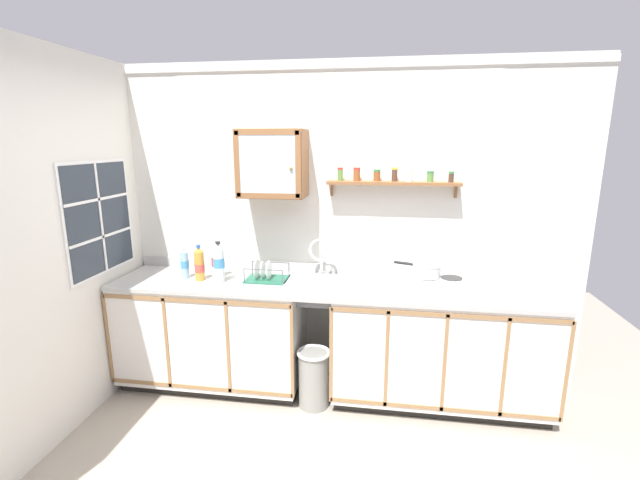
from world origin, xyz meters
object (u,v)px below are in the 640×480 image
Objects in this scene: bottle_water_blue_1 at (185,264)px; dish_rack at (266,275)px; wall_cabinet at (272,163)px; bottle_opaque_white_0 at (216,260)px; hot_plate_stove at (439,284)px; bottle_juice_amber_3 at (199,265)px; sink at (319,285)px; saucepan at (426,270)px; bottle_water_clear_2 at (219,263)px; trash_bin at (314,377)px.

dish_rack is at bearing 4.34° from bottle_water_blue_1.
wall_cabinet reaches higher than dish_rack.
bottle_opaque_white_0 is 1.24× the size of bottle_water_blue_1.
hot_plate_stove is 1.34× the size of bottle_juice_amber_3.
bottle_juice_amber_3 reaches higher than bottle_water_blue_1.
sink is at bearing -16.26° from wall_cabinet.
hot_plate_stove is 1.99m from bottle_water_blue_1.
saucepan is at bearing -0.58° from dish_rack.
bottle_opaque_white_0 reaches higher than dish_rack.
bottle_water_blue_1 is 0.80× the size of bottle_water_clear_2.
bottle_juice_amber_3 reaches higher than hot_plate_stove.
bottle_opaque_white_0 reaches higher than sink.
wall_cabinet is (0.45, 0.11, 0.76)m from bottle_opaque_white_0.
bottle_opaque_white_0 is 1.20m from trash_bin.
bottle_water_clear_2 is 0.63× the size of wall_cabinet.
bottle_water_blue_1 is 0.14m from bottle_juice_amber_3.
sink reaches higher than dish_rack.
bottle_juice_amber_3 is 0.63× the size of trash_bin.
bottle_juice_amber_3 is at bearing -143.29° from bottle_opaque_white_0.
hot_plate_stove is at bearing -6.57° from wall_cabinet.
bottle_juice_amber_3 is 0.55× the size of wall_cabinet.
wall_cabinet is at bearing 13.12° from bottle_water_blue_1.
bottle_water_clear_2 reaches higher than hot_plate_stove.
bottle_opaque_white_0 is 0.63× the size of wall_cabinet.
hot_plate_stove is 1.18× the size of bottle_water_clear_2.
bottle_juice_amber_3 is 0.86× the size of dish_rack.
saucepan is at bearing 2.24° from bottle_juice_amber_3.
wall_cabinet is (0.05, 0.11, 0.87)m from dish_rack.
sink is 0.70m from trash_bin.
saucepan is at bearing 3.37° from bottle_water_clear_2.
bottle_water_clear_2 is at bearing -162.88° from dish_rack.
hot_plate_stove is 0.74× the size of wall_cabinet.
bottle_juice_amber_3 is at bearing -178.56° from hot_plate_stove.
wall_cabinet is 1.14× the size of trash_bin.
sink is at bearing 178.95° from saucepan.
bottle_juice_amber_3 is 1.25m from trash_bin.
bottle_opaque_white_0 is 0.89m from wall_cabinet.
bottle_water_clear_2 is (0.31, -0.06, 0.03)m from bottle_water_blue_1.
bottle_opaque_white_0 is 1.00× the size of bottle_water_clear_2.
trash_bin is (0.83, -0.25, -0.83)m from bottle_opaque_white_0.
bottle_water_clear_2 is (-1.67, -0.07, 0.11)m from hot_plate_stove.
bottle_water_clear_2 reaches higher than bottle_juice_amber_3.
dish_rack is at bearing -179.68° from sink.
hot_plate_stove is 1.15× the size of dish_rack.
sink is 1.36× the size of hot_plate_stove.
wall_cabinet is (-0.38, 0.11, 0.93)m from sink.
wall_cabinet is (-1.19, 0.13, 0.76)m from saucepan.
bottle_opaque_white_0 is 0.14m from bottle_juice_amber_3.
bottle_water_clear_2 is (-1.58, -0.09, 0.01)m from saucepan.
hot_plate_stove is at bearing -1.48° from dish_rack.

